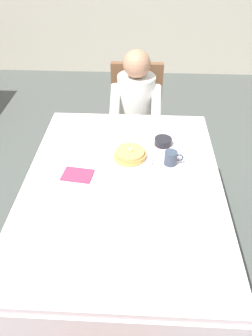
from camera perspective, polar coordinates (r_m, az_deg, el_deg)
name	(u,v)px	position (r m, az deg, el deg)	size (l,w,h in m)	color
ground_plane	(123,261)	(2.35, -0.49, -16.11)	(14.00, 14.00, 0.00)	#474C47
dining_table_main	(123,194)	(1.86, -0.60, -4.55)	(1.12, 1.52, 0.74)	silver
chair_diner	(136,112)	(2.88, 1.78, 9.83)	(0.44, 0.45, 0.93)	brown
diner_person	(136,106)	(2.68, 1.74, 10.80)	(0.40, 0.43, 1.12)	silver
plate_breakfast	(130,158)	(1.95, 0.70, 1.73)	(0.28, 0.28, 0.02)	white
breakfast_stack	(130,154)	(1.93, 0.74, 2.45)	(0.20, 0.19, 0.06)	tan
cup_coffee	(171,158)	(1.92, 7.95, 1.77)	(0.11, 0.08, 0.08)	#333D4C
bowl_butter	(163,141)	(2.09, 6.54, 4.66)	(0.11, 0.11, 0.04)	black
syrup_pitcher	(98,139)	(2.08, -5.02, 5.08)	(0.08, 0.08, 0.07)	silver
fork_left_of_plate	(98,160)	(1.96, -4.90, 1.42)	(0.18, 0.01, 0.01)	silver
knife_right_of_plate	(161,162)	(1.95, 6.27, 1.07)	(0.20, 0.01, 0.01)	silver
spoon_near_edge	(135,199)	(1.70, 1.53, -5.42)	(0.15, 0.01, 0.01)	silver
napkin_folded	(78,175)	(1.86, -8.53, -1.21)	(0.17, 0.12, 0.01)	#8C2D4C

